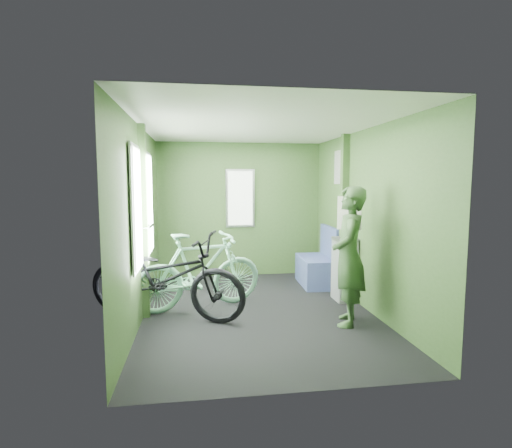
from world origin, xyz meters
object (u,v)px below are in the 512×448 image
Objects in this scene: bench_seat at (317,268)px; bicycle_black at (166,320)px; passenger at (349,256)px; bicycle_mint at (200,310)px; waste_box at (344,269)px.

bicycle_black is at bearing -147.42° from bench_seat.
bicycle_mint is at bearing -93.36° from passenger.
bicycle_black is 1.15× the size of bicycle_mint.
waste_box reaches higher than bicycle_black.
waste_box is (0.29, 0.89, -0.36)m from passenger.
bicycle_black reaches higher than bicycle_mint.
passenger reaches higher than bicycle_black.
passenger reaches higher than waste_box.
bicycle_mint is 2.15m from bench_seat.
waste_box is (1.98, 0.16, 0.43)m from bicycle_mint.
bicycle_black is 1.24× the size of passenger.
bench_seat reaches higher than waste_box.
passenger is at bearing -79.74° from bicycle_black.
waste_box is (2.38, 0.46, 0.43)m from bicycle_black.
bicycle_black is 2.46m from waste_box.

